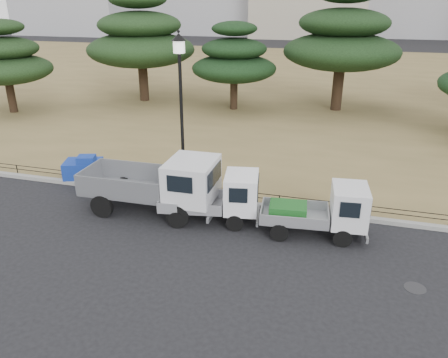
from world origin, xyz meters
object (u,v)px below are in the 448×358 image
(truck_large, at_px, (158,182))
(street_lamp, at_px, (181,89))
(truck_kei_front, at_px, (217,198))
(tarp_pile, at_px, (84,168))
(truck_kei_rear, at_px, (322,211))

(truck_large, height_order, street_lamp, street_lamp)
(truck_kei_front, relative_size, tarp_pile, 1.99)
(truck_kei_front, bearing_deg, truck_kei_rear, -9.96)
(truck_kei_front, bearing_deg, truck_large, 168.36)
(truck_large, height_order, tarp_pile, truck_large)
(tarp_pile, bearing_deg, street_lamp, -3.66)
(truck_kei_rear, bearing_deg, street_lamp, 156.81)
(truck_large, xyz_separation_m, truck_kei_rear, (6.01, -0.07, -0.31))
(truck_large, bearing_deg, truck_kei_front, -2.66)
(truck_kei_front, height_order, street_lamp, street_lamp)
(truck_large, relative_size, truck_kei_rear, 1.41)
(truck_kei_front, xyz_separation_m, tarp_pile, (-6.81, 2.07, -0.35))
(truck_kei_front, height_order, tarp_pile, truck_kei_front)
(truck_kei_front, distance_m, street_lamp, 4.33)
(truck_kei_front, xyz_separation_m, street_lamp, (-1.95, 1.76, 3.44))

